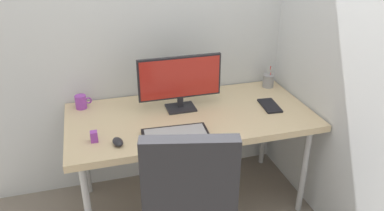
% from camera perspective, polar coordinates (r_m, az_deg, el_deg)
% --- Properties ---
extents(ground_plane, '(8.00, 8.00, 0.00)m').
position_cam_1_polar(ground_plane, '(2.88, -0.20, -13.86)').
color(ground_plane, slate).
extents(wall_side_right, '(0.04, 2.13, 2.80)m').
position_cam_1_polar(wall_side_right, '(2.44, 20.55, 13.92)').
color(wall_side_right, silver).
rests_on(wall_side_right, ground_plane).
extents(desk, '(1.58, 0.78, 0.70)m').
position_cam_1_polar(desk, '(2.51, -0.22, -2.29)').
color(desk, '#D1B78C').
rests_on(desk, ground_plane).
extents(monitor, '(0.55, 0.15, 0.36)m').
position_cam_1_polar(monitor, '(2.49, -1.81, 3.82)').
color(monitor, black).
rests_on(monitor, desk).
extents(keyboard, '(0.40, 0.20, 0.02)m').
position_cam_1_polar(keyboard, '(2.24, -2.49, -4.27)').
color(keyboard, black).
rests_on(keyboard, desk).
extents(mouse, '(0.07, 0.10, 0.04)m').
position_cam_1_polar(mouse, '(2.19, -11.01, -5.34)').
color(mouse, black).
rests_on(mouse, desk).
extents(pen_holder, '(0.08, 0.08, 0.16)m').
position_cam_1_polar(pen_holder, '(2.94, 11.32, 3.65)').
color(pen_holder, gray).
rests_on(pen_holder, desk).
extents(notebook, '(0.12, 0.22, 0.01)m').
position_cam_1_polar(notebook, '(2.64, 11.52, -0.02)').
color(notebook, black).
rests_on(notebook, desk).
extents(coffee_mug, '(0.11, 0.07, 0.09)m').
position_cam_1_polar(coffee_mug, '(2.65, -16.19, 0.52)').
color(coffee_mug, purple).
rests_on(coffee_mug, desk).
extents(desk_clamp_accessory, '(0.04, 0.04, 0.06)m').
position_cam_1_polar(desk_clamp_accessory, '(2.24, -14.40, -4.51)').
color(desk_clamp_accessory, purple).
rests_on(desk_clamp_accessory, desk).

